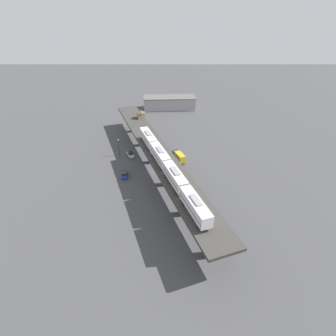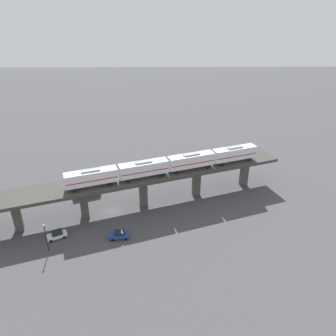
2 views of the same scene
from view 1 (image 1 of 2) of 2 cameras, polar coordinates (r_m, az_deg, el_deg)
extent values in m
plane|color=#424244|center=(91.51, -2.24, -0.73)|extent=(400.00, 400.00, 0.00)
cube|color=#393733|center=(87.32, -2.36, 3.90)|extent=(38.86, 89.46, 0.80)
cube|color=#47443F|center=(61.51, 8.95, -15.90)|extent=(2.30, 2.30, 7.95)
cube|color=#47443F|center=(71.23, 3.43, -7.60)|extent=(2.30, 2.30, 7.95)
cube|color=#47443F|center=(82.55, -0.53, -1.38)|extent=(2.30, 2.30, 7.95)
cube|color=#47443F|center=(94.89, -3.47, 3.28)|extent=(2.30, 2.30, 7.95)
cube|color=#47443F|center=(107.91, -5.74, 6.85)|extent=(2.30, 2.30, 7.95)
cube|color=#47443F|center=(121.39, -7.54, 9.62)|extent=(2.30, 2.30, 7.95)
cube|color=silver|center=(59.03, 6.17, -8.25)|extent=(6.67, 12.24, 3.10)
cube|color=#B21E1E|center=(59.22, 6.15, -8.48)|extent=(6.63, 12.03, 0.24)
cube|color=gray|center=(57.94, 6.27, -6.94)|extent=(2.73, 4.43, 0.36)
cylinder|color=black|center=(57.27, 6.73, -12.68)|extent=(0.49, 0.87, 0.84)
cylinder|color=black|center=(58.13, 8.90, -12.07)|extent=(0.49, 0.87, 0.84)
cylinder|color=black|center=(62.91, 3.46, -7.68)|extent=(0.49, 0.87, 0.84)
cylinder|color=black|center=(63.69, 5.45, -7.21)|extent=(0.49, 0.87, 0.84)
cube|color=silver|center=(68.27, 1.76, -1.88)|extent=(6.67, 12.24, 3.10)
cube|color=#B21E1E|center=(68.43, 1.75, -2.09)|extent=(6.63, 12.03, 0.24)
cube|color=gray|center=(67.33, 1.78, -0.65)|extent=(2.73, 4.43, 0.36)
cylinder|color=black|center=(65.95, 2.06, -5.51)|extent=(0.49, 0.87, 0.84)
cylinder|color=black|center=(66.70, 3.98, -5.09)|extent=(0.49, 0.87, 0.84)
cylinder|color=black|center=(72.38, -0.34, -1.72)|extent=(0.49, 0.87, 0.84)
cylinder|color=black|center=(73.06, 1.43, -1.37)|extent=(0.49, 0.87, 0.84)
cube|color=silver|center=(78.44, -1.53, 2.93)|extent=(6.67, 12.24, 3.10)
cube|color=#B21E1E|center=(78.59, -1.53, 2.74)|extent=(6.63, 12.03, 0.24)
cube|color=gray|center=(77.63, -1.55, 4.05)|extent=(2.73, 4.43, 0.36)
cylinder|color=black|center=(75.74, -1.38, -0.07)|extent=(0.49, 0.87, 0.84)
cylinder|color=black|center=(76.39, 0.32, 0.25)|extent=(0.49, 0.87, 0.84)
cylinder|color=black|center=(82.69, -3.20, 2.82)|extent=(0.49, 0.87, 0.84)
cylinder|color=black|center=(83.29, -1.63, 3.09)|extent=(0.49, 0.87, 0.84)
cube|color=silver|center=(89.24, -4.06, 6.59)|extent=(6.67, 12.24, 3.10)
cube|color=#B21E1E|center=(89.37, -4.05, 6.42)|extent=(6.63, 12.03, 0.24)
cube|color=gray|center=(88.52, -4.10, 7.61)|extent=(2.73, 4.43, 0.36)
cylinder|color=black|center=(86.26, -4.00, 4.09)|extent=(0.49, 0.87, 0.84)
cylinder|color=black|center=(86.84, -2.49, 4.34)|extent=(0.49, 0.87, 0.84)
cylinder|color=black|center=(93.56, -5.43, 6.33)|extent=(0.49, 0.87, 0.84)
cylinder|color=black|center=(94.09, -4.02, 6.55)|extent=(0.49, 0.87, 0.84)
cube|color=#8C7251|center=(113.20, -5.73, 11.36)|extent=(3.58, 3.58, 2.50)
pyramid|color=#4C4742|center=(112.63, -5.77, 12.17)|extent=(4.12, 4.12, 0.90)
cube|color=#233D93|center=(89.50, -9.21, -1.43)|extent=(2.20, 4.55, 0.80)
cube|color=#1E2328|center=(88.96, -9.26, -1.06)|extent=(1.84, 2.34, 0.76)
cylinder|color=black|center=(88.60, -9.79, -2.17)|extent=(0.30, 0.68, 0.66)
cylinder|color=black|center=(88.45, -8.68, -2.12)|extent=(0.30, 0.68, 0.66)
cylinder|color=black|center=(90.99, -9.68, -1.17)|extent=(0.30, 0.68, 0.66)
cylinder|color=black|center=(90.85, -8.61, -1.12)|extent=(0.30, 0.68, 0.66)
cube|color=silver|center=(101.34, -7.98, 2.90)|extent=(3.58, 4.74, 0.80)
cube|color=#1E2328|center=(100.84, -7.99, 3.25)|extent=(2.45, 2.70, 0.76)
cylinder|color=black|center=(100.11, -8.15, 2.24)|extent=(0.51, 0.70, 0.66)
cylinder|color=black|center=(100.56, -7.24, 2.45)|extent=(0.51, 0.70, 0.66)
cylinder|color=black|center=(102.52, -8.68, 2.94)|extent=(0.51, 0.70, 0.66)
cylinder|color=black|center=(102.96, -7.78, 3.15)|extent=(0.51, 0.70, 0.66)
cube|color=#333338|center=(99.40, 1.97, 3.21)|extent=(2.80, 2.69, 2.30)
cube|color=gold|center=(96.45, 2.84, 2.36)|extent=(4.12, 5.68, 2.70)
cylinder|color=black|center=(100.32, 2.47, 2.73)|extent=(0.71, 1.06, 1.00)
cylinder|color=black|center=(99.60, 1.43, 2.52)|extent=(0.71, 1.06, 1.00)
cylinder|color=black|center=(96.30, 3.77, 1.36)|extent=(0.71, 1.06, 1.00)
cylinder|color=black|center=(95.51, 2.65, 1.12)|extent=(0.71, 1.06, 1.00)
cylinder|color=black|center=(101.30, -10.39, 4.27)|extent=(0.20, 0.20, 6.50)
sphere|color=beige|center=(99.79, -10.58, 6.04)|extent=(0.44, 0.44, 0.44)
cube|color=#99999E|center=(150.46, 0.56, 13.95)|extent=(28.45, 11.34, 6.40)
cube|color=#595654|center=(149.46, 0.56, 15.19)|extent=(29.02, 11.57, 0.40)
camera|label=2|loc=(96.94, -52.66, 19.59)|focal=35.00mm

